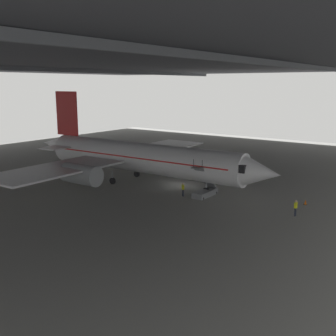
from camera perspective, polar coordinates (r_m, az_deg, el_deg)
ground_plane at (r=55.31m, az=1.24°, el=-2.54°), size 110.00×110.00×0.00m
hangar_structure at (r=62.50m, az=-9.53°, el=14.76°), size 121.00×99.00×17.76m
airplane_main at (r=56.55m, az=-4.31°, el=1.53°), size 39.03×40.57×12.54m
boarding_stairs at (r=50.42m, az=5.20°, el=-3.12°), size 4.45×1.60×4.88m
crew_worker_near_nose at (r=44.69m, az=17.54°, el=-5.26°), size 0.54×0.28×1.73m
crew_worker_by_stairs at (r=50.07m, az=2.12°, el=-2.92°), size 0.38×0.48×1.70m
traffic_cone_orange at (r=49.37m, az=18.79°, el=-4.59°), size 0.36×0.36×0.60m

